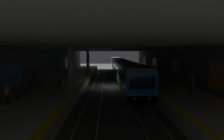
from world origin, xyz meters
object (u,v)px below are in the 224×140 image
at_px(suitcase_rolling, 59,83).
at_px(pillar_far, 88,62).
at_px(bench_right_mid, 38,84).
at_px(metro_train, 120,66).
at_px(trash_bin, 193,88).
at_px(backpack_on_floor, 138,72).
at_px(bench_left_mid, 167,75).
at_px(person_walking_mid, 18,89).
at_px(bench_left_near, 174,77).
at_px(person_boarding, 156,77).
at_px(bench_right_far, 70,70).
at_px(bench_left_far, 153,70).
at_px(bench_right_near, 19,92).
at_px(person_standing_far, 7,94).
at_px(person_waiting_near, 193,82).

bearing_deg(suitcase_rolling, pillar_far, -11.45).
xyz_separation_m(bench_right_mid, suitcase_rolling, (1.80, -1.90, -0.19)).
relative_size(metro_train, trash_bin, 61.83).
height_order(metro_train, backpack_on_floor, metro_train).
xyz_separation_m(bench_left_mid, person_walking_mid, (-12.62, 16.85, 0.39)).
xyz_separation_m(pillar_far, bench_left_near, (-8.20, -12.88, -1.75)).
distance_m(bench_left_near, person_boarding, 3.94).
distance_m(bench_right_mid, bench_right_far, 16.91).
relative_size(bench_right_far, backpack_on_floor, 4.25).
distance_m(bench_left_far, bench_right_far, 17.08).
distance_m(bench_right_near, backpack_on_floor, 24.48).
xyz_separation_m(metro_train, person_boarding, (-19.11, -3.23, -0.10)).
bearing_deg(bench_left_far, suitcase_rolling, 133.85).
bearing_deg(bench_right_near, backpack_on_floor, -34.91).
bearing_deg(person_standing_far, person_walking_mid, -2.37).
bearing_deg(person_standing_far, bench_left_near, -56.57).
distance_m(pillar_far, bench_left_near, 15.37).
height_order(person_waiting_near, person_walking_mid, person_walking_mid).
distance_m(bench_right_mid, person_boarding, 14.18).
bearing_deg(bench_right_mid, bench_left_mid, -65.36).
bearing_deg(bench_right_mid, pillar_far, -17.76).
bearing_deg(person_standing_far, backpack_on_floor, -32.05).
distance_m(bench_right_far, trash_bin, 25.19).
bearing_deg(bench_right_far, backpack_on_floor, -94.40).
bearing_deg(bench_right_near, suitcase_rolling, -17.48).
height_order(person_standing_far, suitcase_rolling, person_standing_far).
distance_m(suitcase_rolling, backpack_on_floor, 18.53).
height_order(bench_right_near, person_boarding, person_boarding).
bearing_deg(person_boarding, bench_left_near, -52.30).
xyz_separation_m(bench_left_near, person_waiting_near, (-6.29, 0.35, 0.35)).
height_order(bench_left_far, person_walking_mid, person_walking_mid).
relative_size(bench_left_mid, suitcase_rolling, 1.75).
relative_size(bench_right_far, trash_bin, 2.00).
xyz_separation_m(bench_left_far, trash_bin, (-18.64, 0.73, -0.10)).
height_order(bench_left_mid, person_walking_mid, person_walking_mid).
bearing_deg(person_standing_far, trash_bin, -76.03).
bearing_deg(bench_left_near, bench_left_far, 0.00).
distance_m(bench_right_near, person_walking_mid, 0.71).
bearing_deg(bench_left_mid, person_boarding, 149.93).
bearing_deg(person_standing_far, bench_left_mid, -50.13).
distance_m(person_waiting_near, person_walking_mid, 16.84).
bearing_deg(bench_left_far, backpack_on_floor, 99.99).
distance_m(bench_left_near, bench_right_mid, 17.75).
distance_m(pillar_far, backpack_on_floor, 10.41).
distance_m(bench_left_far, suitcase_rolling, 21.03).
bearing_deg(bench_right_near, bench_right_mid, 0.00).
distance_m(person_waiting_near, person_boarding, 4.77).
bearing_deg(metro_train, bench_right_far, 113.49).
bearing_deg(person_boarding, backpack_on_floor, -0.19).
height_order(bench_right_mid, bench_right_far, same).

